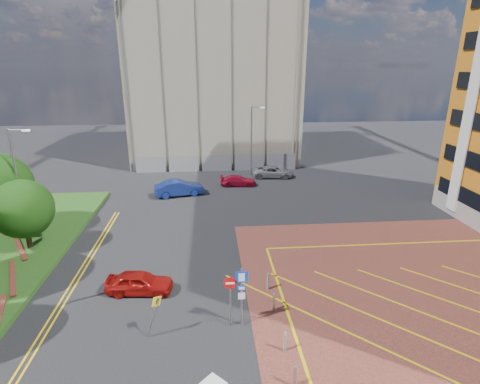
{
  "coord_description": "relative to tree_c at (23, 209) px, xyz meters",
  "views": [
    {
      "loc": [
        -0.88,
        -14.58,
        12.34
      ],
      "look_at": [
        0.77,
        5.08,
        5.65
      ],
      "focal_mm": 28.0,
      "sensor_mm": 36.0,
      "label": 1
    }
  ],
  "objects": [
    {
      "name": "ground",
      "position": [
        13.5,
        -10.0,
        -3.19
      ],
      "size": [
        140.0,
        140.0,
        0.0
      ],
      "primitive_type": "plane",
      "color": "black",
      "rests_on": "ground"
    },
    {
      "name": "tree_c",
      "position": [
        0.0,
        0.0,
        0.0
      ],
      "size": [
        4.0,
        4.0,
        4.9
      ],
      "color": "#3D2B1C",
      "rests_on": "grass_bed"
    },
    {
      "name": "lamp_left_far",
      "position": [
        -0.92,
        2.0,
        1.47
      ],
      "size": [
        1.53,
        0.16,
        8.0
      ],
      "color": "#9EA0A8",
      "rests_on": "grass_bed"
    },
    {
      "name": "lamp_back",
      "position": [
        17.58,
        18.0,
        1.17
      ],
      "size": [
        1.53,
        0.16,
        8.0
      ],
      "color": "#9EA0A8",
      "rests_on": "ground"
    },
    {
      "name": "sign_cluster",
      "position": [
        13.8,
        -9.02,
        -1.24
      ],
      "size": [
        1.17,
        0.12,
        3.2
      ],
      "color": "#9EA0A8",
      "rests_on": "ground"
    },
    {
      "name": "warning_sign",
      "position": [
        9.86,
        -9.55,
        -1.76
      ],
      "size": [
        0.82,
        0.43,
        2.24
      ],
      "color": "#9EA0A8",
      "rests_on": "ground"
    },
    {
      "name": "bollard_row",
      "position": [
        15.8,
        -11.67,
        -2.72
      ],
      "size": [
        0.14,
        11.14,
        0.9
      ],
      "color": "#9EA0A8",
      "rests_on": "forecourt"
    },
    {
      "name": "construction_building",
      "position": [
        13.5,
        30.0,
        7.81
      ],
      "size": [
        21.2,
        19.2,
        22.0
      ],
      "primitive_type": "cube",
      "color": "#9E9381",
      "rests_on": "ground"
    },
    {
      "name": "construction_fence",
      "position": [
        14.5,
        20.0,
        -2.19
      ],
      "size": [
        21.6,
        0.06,
        2.0
      ],
      "primitive_type": "cube",
      "color": "gray",
      "rests_on": "ground"
    },
    {
      "name": "car_red_left",
      "position": [
        8.45,
        -5.68,
        -2.55
      ],
      "size": [
        3.88,
        1.85,
        1.28
      ],
      "primitive_type": "imported",
      "rotation": [
        0.0,
        0.0,
        1.48
      ],
      "color": "#A4120E",
      "rests_on": "ground"
    },
    {
      "name": "car_blue_back",
      "position": [
        9.53,
        11.16,
        -2.4
      ],
      "size": [
        5.06,
        2.71,
        1.58
      ],
      "primitive_type": "imported",
      "rotation": [
        0.0,
        0.0,
        1.8
      ],
      "color": "navy",
      "rests_on": "ground"
    },
    {
      "name": "car_red_back",
      "position": [
        15.62,
        13.93,
        -2.64
      ],
      "size": [
        3.93,
        1.82,
        1.11
      ],
      "primitive_type": "imported",
      "rotation": [
        0.0,
        0.0,
        1.5
      ],
      "color": "#AD0E2A",
      "rests_on": "ground"
    },
    {
      "name": "car_silver_back",
      "position": [
        19.9,
        16.76,
        -2.55
      ],
      "size": [
        4.83,
        2.56,
        1.29
      ],
      "primitive_type": "imported",
      "rotation": [
        0.0,
        0.0,
        1.48
      ],
      "color": "#A5A6AC",
      "rests_on": "ground"
    }
  ]
}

